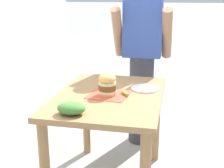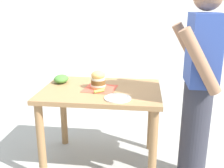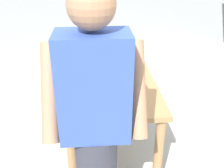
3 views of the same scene
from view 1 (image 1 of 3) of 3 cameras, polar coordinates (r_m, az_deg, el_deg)
patio_table at (r=2.36m, az=-0.50°, el=-5.03°), size 0.77×1.08×0.78m
serving_paper at (r=2.30m, az=-0.54°, el=-1.93°), size 0.32×0.32×0.00m
sandwich at (r=2.26m, az=-0.86°, el=-0.05°), size 0.14×0.14×0.20m
pickle_spear at (r=2.28m, az=2.36°, el=-1.71°), size 0.07×0.09×0.02m
side_plate_with_forks at (r=2.44m, az=6.06°, el=-0.81°), size 0.22×0.22×0.02m
side_salad at (r=1.95m, az=-7.43°, el=-4.41°), size 0.18×0.14×0.08m
diner_across_table at (r=3.06m, az=5.52°, el=4.79°), size 0.55×0.35×1.69m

